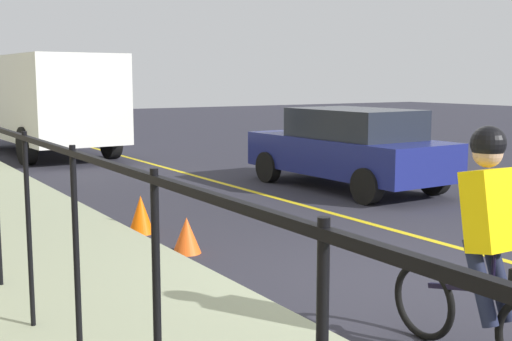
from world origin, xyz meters
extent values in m
plane|color=#2A2A34|center=(0.00, 0.00, 0.00)|extent=(80.00, 80.00, 0.00)
cube|color=yellow|center=(0.00, -1.60, 0.00)|extent=(36.00, 0.12, 0.01)
cube|color=#9BA485|center=(0.00, 3.40, 0.07)|extent=(40.00, 3.20, 0.15)
cylinder|color=black|center=(-2.21, 3.80, 0.95)|extent=(0.04, 0.04, 1.60)
cylinder|color=black|center=(-0.93, 3.80, 0.95)|extent=(0.04, 0.04, 1.60)
cylinder|color=black|center=(0.36, 3.80, 0.95)|extent=(0.04, 0.04, 1.60)
cube|color=black|center=(1.00, 3.80, 1.70)|extent=(21.82, 0.04, 0.04)
torus|color=black|center=(-1.28, 1.02, 0.33)|extent=(0.66, 0.06, 0.66)
cube|color=black|center=(-1.80, 1.02, 0.58)|extent=(0.93, 0.04, 0.24)
cylinder|color=black|center=(-1.95, 1.02, 0.73)|extent=(0.03, 0.03, 0.35)
cube|color=yellow|center=(-1.90, 1.02, 1.21)|extent=(0.34, 0.36, 0.63)
sphere|color=tan|center=(-1.85, 1.02, 1.62)|extent=(0.22, 0.22, 0.22)
sphere|color=black|center=(-1.85, 1.02, 1.70)|extent=(0.26, 0.26, 0.26)
cylinder|color=#191E38|center=(-1.92, 1.12, 0.68)|extent=(0.34, 0.12, 0.65)
cylinder|color=#191E38|center=(-1.92, 0.92, 0.68)|extent=(0.34, 0.12, 0.65)
cube|color=navy|center=(5.04, -3.40, 0.67)|extent=(4.45, 1.93, 0.70)
cube|color=#1E232D|center=(4.84, -3.40, 1.30)|extent=(2.51, 1.66, 0.56)
cylinder|color=black|center=(6.51, -2.50, 0.32)|extent=(0.65, 0.24, 0.64)
cylinder|color=black|center=(6.57, -4.20, 0.32)|extent=(0.65, 0.24, 0.64)
cylinder|color=black|center=(3.52, -2.59, 0.32)|extent=(0.65, 0.24, 0.64)
cylinder|color=black|center=(3.57, -4.29, 0.32)|extent=(0.65, 0.24, 0.64)
cube|color=silver|center=(13.21, 0.05, 1.63)|extent=(4.86, 2.61, 2.30)
cube|color=#B5BFC7|center=(16.63, 0.20, 1.43)|extent=(1.92, 2.29, 1.90)
cylinder|color=black|center=(16.54, -0.93, 0.48)|extent=(0.97, 0.34, 0.96)
cylinder|color=black|center=(12.10, 1.12, 0.48)|extent=(0.97, 0.34, 0.96)
cylinder|color=black|center=(12.20, -1.12, 0.48)|extent=(0.97, 0.34, 0.96)
cone|color=#EB5619|center=(2.25, 1.48, 0.23)|extent=(0.36, 0.36, 0.45)
cone|color=#F75D07|center=(3.56, 1.55, 0.27)|extent=(0.36, 0.36, 0.54)
camera|label=1|loc=(-5.05, 5.01, 2.16)|focal=46.58mm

